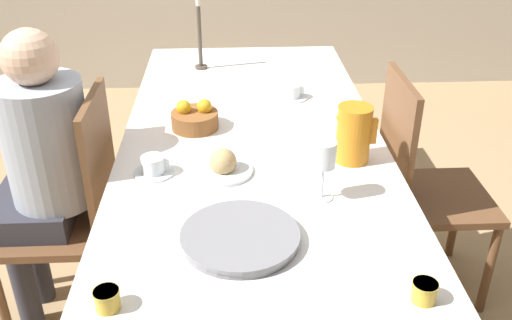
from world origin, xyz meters
TOP-DOWN VIEW (x-y plane):
  - ground_plane at (0.00, 0.00)m, footprint 20.00×20.00m
  - dining_table at (0.00, 0.00)m, footprint 0.98×2.09m
  - chair_person_side at (-0.67, -0.17)m, footprint 0.42×0.42m
  - chair_opposite at (0.67, -0.06)m, footprint 0.42×0.42m
  - person_seated at (-0.76, -0.15)m, footprint 0.39×0.41m
  - red_pitcher at (0.34, -0.24)m, footprint 0.15×0.12m
  - wine_glass_water at (0.20, -0.48)m, footprint 0.07×0.07m
  - teacup_near_person at (-0.34, -0.30)m, footprint 0.14×0.14m
  - teacup_across at (0.19, 0.33)m, footprint 0.14×0.14m
  - serving_tray at (-0.06, -0.69)m, footprint 0.33×0.33m
  - bread_plate at (-0.11, -0.30)m, footprint 0.20×0.20m
  - jam_jar_amber at (-0.38, -0.93)m, footprint 0.06×0.06m
  - jam_jar_red at (0.37, -0.94)m, footprint 0.06×0.06m
  - fruit_bowl at (-0.22, 0.05)m, footprint 0.18×0.18m
  - candlestick_tall at (-0.22, 0.73)m, footprint 0.06×0.06m

SIDE VIEW (x-z plane):
  - ground_plane at x=0.00m, z-range 0.00..0.00m
  - chair_person_side at x=-0.67m, z-range 0.03..0.98m
  - chair_opposite at x=0.67m, z-range 0.03..0.98m
  - dining_table at x=0.00m, z-range 0.28..1.01m
  - person_seated at x=-0.76m, z-range 0.11..1.30m
  - serving_tray at x=-0.06m, z-range 0.73..0.76m
  - teacup_near_person at x=-0.34m, z-range 0.72..0.79m
  - teacup_across at x=0.19m, z-range 0.72..0.79m
  - bread_plate at x=-0.11m, z-range 0.71..0.80m
  - jam_jar_amber at x=-0.38m, z-range 0.73..0.79m
  - jam_jar_red at x=0.37m, z-range 0.73..0.79m
  - fruit_bowl at x=-0.22m, z-range 0.71..0.83m
  - red_pitcher at x=0.34m, z-range 0.73..0.93m
  - candlestick_tall at x=-0.22m, z-range 0.69..1.05m
  - wine_glass_water at x=0.20m, z-range 0.78..0.97m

